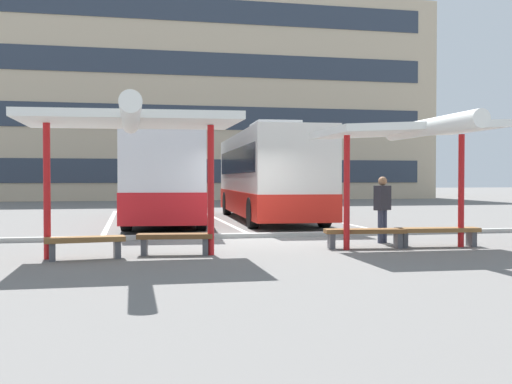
% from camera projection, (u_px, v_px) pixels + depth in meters
% --- Properties ---
extents(ground_plane, '(160.00, 160.00, 0.00)m').
position_uv_depth(ground_plane, '(261.00, 240.00, 15.88)').
color(ground_plane, slate).
extents(terminal_building, '(40.78, 13.23, 18.43)m').
position_uv_depth(terminal_building, '(173.00, 103.00, 50.11)').
color(terminal_building, '#C6B293').
rests_on(terminal_building, ground).
extents(coach_bus_0, '(3.32, 10.44, 3.80)m').
position_uv_depth(coach_bus_0, '(167.00, 175.00, 21.99)').
color(coach_bus_0, silver).
rests_on(coach_bus_0, ground).
extents(coach_bus_1, '(3.09, 10.85, 3.64)m').
position_uv_depth(coach_bus_1, '(268.00, 177.00, 23.22)').
color(coach_bus_1, silver).
rests_on(coach_bus_1, ground).
extents(lane_stripe_0, '(0.16, 14.00, 0.01)m').
position_uv_depth(lane_stripe_0, '(110.00, 221.00, 22.81)').
color(lane_stripe_0, white).
rests_on(lane_stripe_0, ground).
extents(lane_stripe_1, '(0.16, 14.00, 0.01)m').
position_uv_depth(lane_stripe_1, '(218.00, 219.00, 23.64)').
color(lane_stripe_1, white).
rests_on(lane_stripe_1, ground).
extents(lane_stripe_2, '(0.16, 14.00, 0.01)m').
position_uv_depth(lane_stripe_2, '(319.00, 218.00, 24.48)').
color(lane_stripe_2, white).
rests_on(lane_stripe_2, ground).
extents(waiting_shelter_1, '(4.29, 4.63, 2.96)m').
position_uv_depth(waiting_shelter_1, '(131.00, 122.00, 12.05)').
color(waiting_shelter_1, red).
rests_on(waiting_shelter_1, ground).
extents(bench_2, '(1.59, 0.63, 0.45)m').
position_uv_depth(bench_2, '(85.00, 243.00, 12.00)').
color(bench_2, brown).
rests_on(bench_2, ground).
extents(bench_3, '(1.61, 0.59, 0.45)m').
position_uv_depth(bench_3, '(175.00, 239.00, 12.69)').
color(bench_3, brown).
rests_on(bench_3, ground).
extents(waiting_shelter_2, '(3.84, 4.41, 2.89)m').
position_uv_depth(waiting_shelter_2, '(411.00, 132.00, 13.58)').
color(waiting_shelter_2, red).
rests_on(waiting_shelter_2, ground).
extents(bench_4, '(1.90, 0.65, 0.45)m').
position_uv_depth(bench_4, '(365.00, 234.00, 13.90)').
color(bench_4, brown).
rests_on(bench_4, ground).
extents(bench_5, '(2.01, 0.59, 0.45)m').
position_uv_depth(bench_5, '(438.00, 232.00, 14.22)').
color(bench_5, brown).
rests_on(bench_5, ground).
extents(platform_kerb, '(44.00, 0.24, 0.12)m').
position_uv_depth(platform_kerb, '(256.00, 235.00, 16.44)').
color(platform_kerb, '#ADADA8').
rests_on(platform_kerb, ground).
extents(waiting_passenger_0, '(0.52, 0.45, 1.66)m').
position_uv_depth(waiting_passenger_0, '(382.00, 205.00, 15.06)').
color(waiting_passenger_0, '#33384C').
rests_on(waiting_passenger_0, ground).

